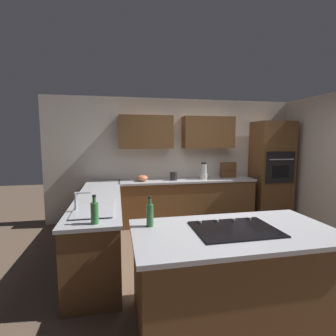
{
  "coord_description": "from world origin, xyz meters",
  "views": [
    {
      "loc": [
        1.54,
        3.33,
        1.74
      ],
      "look_at": [
        0.6,
        -1.29,
        1.2
      ],
      "focal_mm": 27.03,
      "sensor_mm": 36.0,
      "label": 1
    }
  ],
  "objects_px": {
    "spice_rack": "(228,170)",
    "dish_soap_bottle": "(95,212)",
    "blender": "(204,172)",
    "cooktop": "(235,229)",
    "mixing_bowl": "(142,178)",
    "kettle": "(174,176)",
    "oil_bottle": "(150,214)",
    "sink_unit": "(93,209)",
    "wall_oven": "(271,169)"
  },
  "relations": [
    {
      "from": "spice_rack",
      "to": "dish_soap_bottle",
      "type": "distance_m",
      "value": 3.68
    },
    {
      "from": "spice_rack",
      "to": "blender",
      "type": "bearing_deg",
      "value": 10.38
    },
    {
      "from": "cooktop",
      "to": "mixing_bowl",
      "type": "bearing_deg",
      "value": -78.83
    },
    {
      "from": "cooktop",
      "to": "kettle",
      "type": "relative_size",
      "value": 4.47
    },
    {
      "from": "kettle",
      "to": "dish_soap_bottle",
      "type": "bearing_deg",
      "value": 61.07
    },
    {
      "from": "oil_bottle",
      "to": "mixing_bowl",
      "type": "bearing_deg",
      "value": -94.09
    },
    {
      "from": "sink_unit",
      "to": "dish_soap_bottle",
      "type": "distance_m",
      "value": 0.49
    },
    {
      "from": "wall_oven",
      "to": "blender",
      "type": "bearing_deg",
      "value": 0.93
    },
    {
      "from": "spice_rack",
      "to": "oil_bottle",
      "type": "height_order",
      "value": "spice_rack"
    },
    {
      "from": "cooktop",
      "to": "spice_rack",
      "type": "bearing_deg",
      "value": -113.69
    },
    {
      "from": "blender",
      "to": "spice_rack",
      "type": "height_order",
      "value": "blender"
    },
    {
      "from": "blender",
      "to": "kettle",
      "type": "height_order",
      "value": "blender"
    },
    {
      "from": "blender",
      "to": "kettle",
      "type": "bearing_deg",
      "value": 0.0
    },
    {
      "from": "blender",
      "to": "oil_bottle",
      "type": "bearing_deg",
      "value": 60.76
    },
    {
      "from": "spice_rack",
      "to": "oil_bottle",
      "type": "relative_size",
      "value": 1.15
    },
    {
      "from": "spice_rack",
      "to": "dish_soap_bottle",
      "type": "relative_size",
      "value": 1.16
    },
    {
      "from": "sink_unit",
      "to": "spice_rack",
      "type": "height_order",
      "value": "spice_rack"
    },
    {
      "from": "wall_oven",
      "to": "mixing_bowl",
      "type": "distance_m",
      "value": 2.9
    },
    {
      "from": "blender",
      "to": "dish_soap_bottle",
      "type": "xyz_separation_m",
      "value": [
        2.02,
        2.48,
        -0.03
      ]
    },
    {
      "from": "wall_oven",
      "to": "blender",
      "type": "distance_m",
      "value": 1.6
    },
    {
      "from": "spice_rack",
      "to": "kettle",
      "type": "distance_m",
      "value": 1.26
    },
    {
      "from": "mixing_bowl",
      "to": "dish_soap_bottle",
      "type": "bearing_deg",
      "value": 73.8
    },
    {
      "from": "blender",
      "to": "oil_bottle",
      "type": "height_order",
      "value": "blender"
    },
    {
      "from": "sink_unit",
      "to": "kettle",
      "type": "distance_m",
      "value": 2.46
    },
    {
      "from": "kettle",
      "to": "dish_soap_bottle",
      "type": "distance_m",
      "value": 2.83
    },
    {
      "from": "sink_unit",
      "to": "blender",
      "type": "relative_size",
      "value": 2.0
    },
    {
      "from": "cooktop",
      "to": "mixing_bowl",
      "type": "relative_size",
      "value": 3.4
    },
    {
      "from": "dish_soap_bottle",
      "to": "oil_bottle",
      "type": "bearing_deg",
      "value": 160.81
    },
    {
      "from": "mixing_bowl",
      "to": "kettle",
      "type": "relative_size",
      "value": 1.31
    },
    {
      "from": "kettle",
      "to": "oil_bottle",
      "type": "relative_size",
      "value": 0.57
    },
    {
      "from": "mixing_bowl",
      "to": "spice_rack",
      "type": "xyz_separation_m",
      "value": [
        -1.9,
        -0.11,
        0.1
      ]
    },
    {
      "from": "mixing_bowl",
      "to": "kettle",
      "type": "distance_m",
      "value": 0.65
    },
    {
      "from": "wall_oven",
      "to": "dish_soap_bottle",
      "type": "height_order",
      "value": "wall_oven"
    },
    {
      "from": "kettle",
      "to": "dish_soap_bottle",
      "type": "height_order",
      "value": "dish_soap_bottle"
    },
    {
      "from": "sink_unit",
      "to": "spice_rack",
      "type": "distance_m",
      "value": 3.41
    },
    {
      "from": "sink_unit",
      "to": "dish_soap_bottle",
      "type": "relative_size",
      "value": 2.39
    },
    {
      "from": "wall_oven",
      "to": "blender",
      "type": "relative_size",
      "value": 6.05
    },
    {
      "from": "blender",
      "to": "mixing_bowl",
      "type": "bearing_deg",
      "value": 0.0
    },
    {
      "from": "oil_bottle",
      "to": "sink_unit",
      "type": "bearing_deg",
      "value": -48.48
    },
    {
      "from": "cooktop",
      "to": "kettle",
      "type": "xyz_separation_m",
      "value": [
        -0.08,
        -2.91,
        0.08
      ]
    },
    {
      "from": "sink_unit",
      "to": "cooktop",
      "type": "relative_size",
      "value": 0.92
    },
    {
      "from": "cooktop",
      "to": "dish_soap_bottle",
      "type": "bearing_deg",
      "value": -18.47
    },
    {
      "from": "sink_unit",
      "to": "kettle",
      "type": "xyz_separation_m",
      "value": [
        -1.43,
        -2.0,
        0.07
      ]
    },
    {
      "from": "blender",
      "to": "dish_soap_bottle",
      "type": "bearing_deg",
      "value": 50.82
    },
    {
      "from": "dish_soap_bottle",
      "to": "sink_unit",
      "type": "bearing_deg",
      "value": -83.05
    },
    {
      "from": "cooktop",
      "to": "dish_soap_bottle",
      "type": "distance_m",
      "value": 1.37
    },
    {
      "from": "mixing_bowl",
      "to": "oil_bottle",
      "type": "height_order",
      "value": "oil_bottle"
    },
    {
      "from": "spice_rack",
      "to": "dish_soap_bottle",
      "type": "bearing_deg",
      "value": 44.65
    },
    {
      "from": "spice_rack",
      "to": "wall_oven",
      "type": "bearing_deg",
      "value": 175.2
    },
    {
      "from": "wall_oven",
      "to": "cooktop",
      "type": "xyz_separation_m",
      "value": [
        2.33,
        2.94,
        -0.15
      ]
    }
  ]
}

